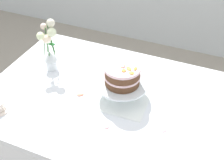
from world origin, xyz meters
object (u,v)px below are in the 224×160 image
(cake_stand, at_px, (122,85))
(layer_cake, at_px, (122,74))
(dining_table, at_px, (104,110))
(flower_vase, at_px, (49,48))

(cake_stand, height_order, layer_cake, layer_cake)
(dining_table, distance_m, cake_stand, 0.20)
(cake_stand, bearing_deg, dining_table, -144.91)
(dining_table, xyz_separation_m, flower_vase, (-0.42, 0.13, 0.26))
(dining_table, height_order, cake_stand, cake_stand)
(flower_vase, bearing_deg, cake_stand, -7.95)
(cake_stand, relative_size, layer_cake, 1.43)
(cake_stand, bearing_deg, layer_cake, -27.87)
(dining_table, height_order, flower_vase, flower_vase)
(layer_cake, bearing_deg, cake_stand, 152.13)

